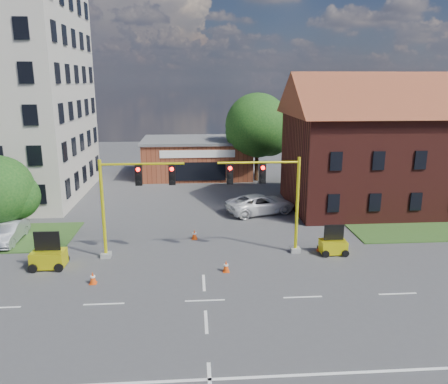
# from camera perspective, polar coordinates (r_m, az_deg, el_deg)

# --- Properties ---
(ground) EXTENTS (120.00, 120.00, 0.00)m
(ground) POSITION_cam_1_polar(r_m,az_deg,el_deg) (22.61, -2.51, -13.98)
(ground) COLOR #48474A
(ground) RESTS_ON ground
(grass_verge_ne) EXTENTS (14.00, 4.00, 0.08)m
(grass_verge_ne) POSITION_cam_1_polar(r_m,az_deg,el_deg) (35.92, 27.17, -4.61)
(grass_verge_ne) COLOR #305620
(grass_verge_ne) RESTS_ON ground
(lane_markings) EXTENTS (60.00, 36.00, 0.01)m
(lane_markings) POSITION_cam_1_polar(r_m,az_deg,el_deg) (20.02, -2.25, -18.03)
(lane_markings) COLOR white
(lane_markings) RESTS_ON ground
(brick_shop) EXTENTS (12.40, 8.40, 4.30)m
(brick_shop) POSITION_cam_1_polar(r_m,az_deg,el_deg) (50.62, -3.52, 4.56)
(brick_shop) COLOR brown
(brick_shop) RESTS_ON ground
(townhouse_row) EXTENTS (21.00, 11.00, 11.50)m
(townhouse_row) POSITION_cam_1_polar(r_m,az_deg,el_deg) (40.66, 23.10, 6.42)
(townhouse_row) COLOR #531E19
(townhouse_row) RESTS_ON ground
(tree_large) EXTENTS (7.27, 6.92, 9.53)m
(tree_large) POSITION_cam_1_polar(r_m,az_deg,el_deg) (47.80, 4.78, 8.38)
(tree_large) COLOR #362013
(tree_large) RESTS_ON ground
(tree_nw_front) EXTENTS (5.08, 4.84, 5.77)m
(tree_nw_front) POSITION_cam_1_polar(r_m,az_deg,el_deg) (34.09, -26.92, 0.02)
(tree_nw_front) COLOR #362013
(tree_nw_front) RESTS_ON ground
(signal_mast_west) EXTENTS (5.30, 0.60, 6.20)m
(signal_mast_west) POSITION_cam_1_polar(r_m,az_deg,el_deg) (27.06, -12.24, -0.55)
(signal_mast_west) COLOR gray
(signal_mast_west) RESTS_ON ground
(signal_mast_east) EXTENTS (5.30, 0.60, 6.20)m
(signal_mast_east) POSITION_cam_1_polar(r_m,az_deg,el_deg) (27.21, 6.23, -0.23)
(signal_mast_east) COLOR gray
(signal_mast_east) RESTS_ON ground
(trailer_west) EXTENTS (1.91, 1.29, 2.15)m
(trailer_west) POSITION_cam_1_polar(r_m,az_deg,el_deg) (27.88, -21.93, -7.89)
(trailer_west) COLOR #FFF515
(trailer_west) RESTS_ON ground
(trailer_east) EXTENTS (1.62, 1.08, 1.84)m
(trailer_east) POSITION_cam_1_polar(r_m,az_deg,el_deg) (28.78, 14.06, -6.76)
(trailer_east) COLOR #FFF515
(trailer_east) RESTS_ON ground
(cone_a) EXTENTS (0.40, 0.40, 0.70)m
(cone_a) POSITION_cam_1_polar(r_m,az_deg,el_deg) (25.15, -16.77, -10.69)
(cone_a) COLOR #DF430B
(cone_a) RESTS_ON ground
(cone_b) EXTENTS (0.40, 0.40, 0.70)m
(cone_b) POSITION_cam_1_polar(r_m,az_deg,el_deg) (30.56, -3.89, -5.56)
(cone_b) COLOR #DF430B
(cone_b) RESTS_ON ground
(cone_c) EXTENTS (0.40, 0.40, 0.70)m
(cone_c) POSITION_cam_1_polar(r_m,az_deg,el_deg) (25.51, 0.27, -9.67)
(cone_c) COLOR #DF430B
(cone_c) RESTS_ON ground
(cone_d) EXTENTS (0.40, 0.40, 0.70)m
(cone_d) POSITION_cam_1_polar(r_m,az_deg,el_deg) (29.11, 12.43, -6.91)
(cone_d) COLOR #DF430B
(cone_d) RESTS_ON ground
(pickup_white) EXTENTS (6.28, 4.29, 1.60)m
(pickup_white) POSITION_cam_1_polar(r_m,az_deg,el_deg) (36.37, 4.80, -1.56)
(pickup_white) COLOR white
(pickup_white) RESTS_ON ground
(sedan_silver_front) EXTENTS (1.64, 4.35, 1.42)m
(sedan_silver_front) POSITION_cam_1_polar(r_m,az_deg,el_deg) (33.22, -26.30, -4.75)
(sedan_silver_front) COLOR #A9ACB1
(sedan_silver_front) RESTS_ON ground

